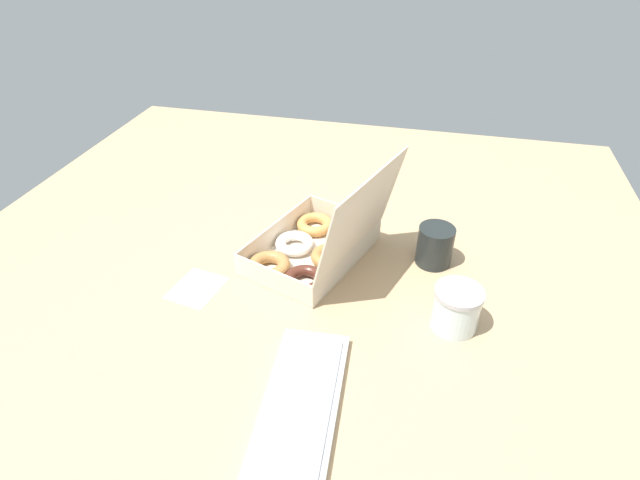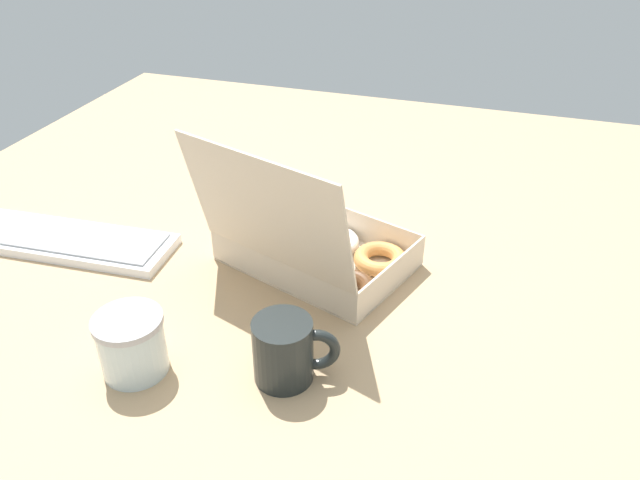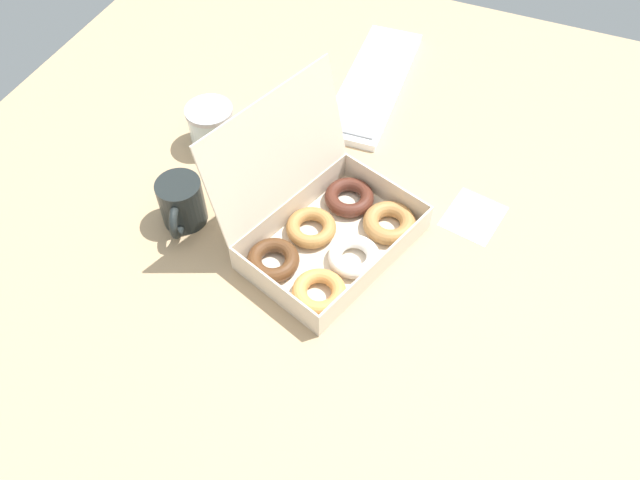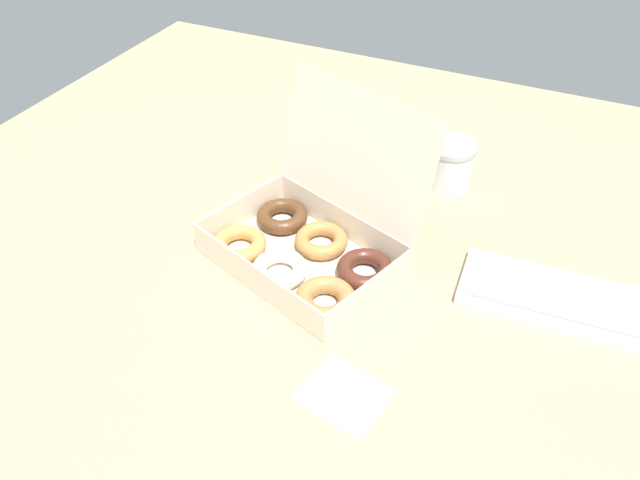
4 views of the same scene
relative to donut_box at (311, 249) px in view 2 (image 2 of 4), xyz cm
name	(u,v)px [view 2 (image 2 of 4)]	position (x,y,z in cm)	size (l,w,h in cm)	color
ground_plane	(308,259)	(1.74, -3.25, -4.56)	(180.00, 180.00, 2.00)	tan
donut_box	(311,249)	(0.00, 0.00, 0.00)	(39.59, 36.37, 27.71)	beige
keyboard	(63,240)	(48.07, 7.99, -2.50)	(44.25, 15.75, 2.20)	white
coffee_mug	(286,350)	(-5.75, 28.25, 1.52)	(12.37, 8.71, 9.91)	#202626
glass_jar	(132,344)	(16.01, 33.70, 1.28)	(10.07, 10.07, 9.59)	silver
paper_napkin	(272,193)	(17.26, -24.25, -3.48)	(11.92, 10.13, 0.15)	white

